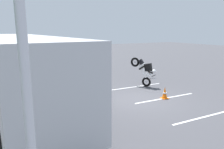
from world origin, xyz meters
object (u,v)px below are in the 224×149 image
Objects in this scene: tour_bus at (21,73)px; spectator_far_left at (93,90)px; spectator_right at (68,74)px; spectator_left at (80,84)px; stunt_motorcycle at (145,70)px; parked_motorcycle_silver at (65,88)px; flagpole at (27,97)px; spectator_centre at (76,78)px; traffic_cone at (165,93)px.

tour_bus is 6.80× the size of spectator_far_left.
spectator_left is at bearing 174.46° from spectator_right.
stunt_motorcycle reaches higher than spectator_far_left.
spectator_left reaches higher than spectator_far_left.
parked_motorcycle_silver is 0.34× the size of flagpole.
parked_motorcycle_silver is (1.76, 0.22, -0.57)m from spectator_left.
spectator_centre reaches higher than spectator_right.
spectator_far_left is 5.31m from stunt_motorcycle.
spectator_left is 0.98× the size of spectator_centre.
spectator_far_left is at bearing 178.19° from spectator_centre.
flagpole reaches higher than spectator_far_left.
parked_motorcycle_silver is 1.08× the size of stunt_motorcycle.
spectator_right is 0.90× the size of stunt_motorcycle.
spectator_centre is (2.36, -0.07, 0.08)m from spectator_far_left.
parked_motorcycle_silver is 5.29m from traffic_cone.
traffic_cone is (-1.07, -4.24, -0.74)m from spectator_left.
traffic_cone is at bearing -107.00° from tour_bus.
tour_bus is 6.38× the size of spectator_centre.
stunt_motorcycle is 0.32× the size of flagpole.
flagpole is (-8.77, 3.39, 1.89)m from spectator_centre.
flagpole is at bearing 152.63° from spectator_far_left.
stunt_motorcycle is at bearing -87.53° from spectator_centre.
spectator_left is 0.86× the size of parked_motorcycle_silver.
spectator_left is 1.31m from spectator_centre.
spectator_right is (3.67, -0.07, 0.02)m from spectator_far_left.
spectator_far_left reaches higher than traffic_cone.
tour_bus reaches higher than parked_motorcycle_silver.
tour_bus reaches higher than spectator_right.
stunt_motorcycle is at bearing -72.93° from spectator_left.
spectator_centre is 0.89m from parked_motorcycle_silver.
flagpole is (-8.44, 0.77, 1.32)m from tour_bus.
spectator_left is at bearing -111.94° from tour_bus.
flagpole reaches higher than spectator_left.
spectator_right reaches higher than traffic_cone.
spectator_right is 0.84× the size of parked_motorcycle_silver.
spectator_centre is (1.28, -0.25, 0.03)m from spectator_left.
parked_motorcycle_silver is 5.09m from stunt_motorcycle.
spectator_far_left is 0.82× the size of parked_motorcycle_silver.
flagpole is (-10.08, 3.39, 1.95)m from spectator_right.
spectator_centre is 4.58m from stunt_motorcycle.
spectator_far_left is 0.96× the size of spectator_left.
spectator_far_left is at bearing -172.02° from parked_motorcycle_silver.
spectator_far_left is 0.94× the size of spectator_centre.
flagpole is 10.14m from traffic_cone.
spectator_centre reaches higher than spectator_far_left.
traffic_cone is (6.41, -7.38, -2.67)m from flagpole.
spectator_right is at bearing -5.54° from spectator_left.
spectator_left is 0.92× the size of stunt_motorcycle.
spectator_right is 0.29× the size of flagpole.
tour_bus is 18.23× the size of traffic_cone.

